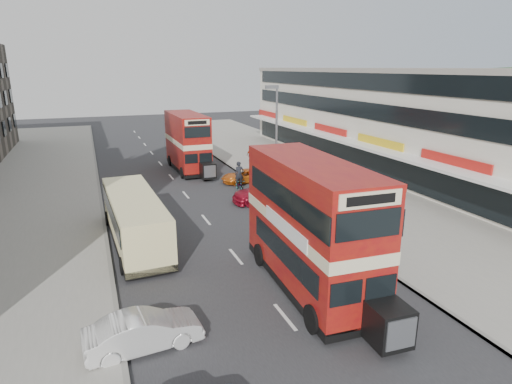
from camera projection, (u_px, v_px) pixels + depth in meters
name	position (u px, v px, depth m)	size (l,w,h in m)	color
ground	(309.00, 347.00, 15.11)	(160.00, 160.00, 0.00)	#28282B
road_surface	(186.00, 195.00, 33.03)	(12.00, 90.00, 0.01)	#28282B
pavement_right	(324.00, 180.00, 37.17)	(12.00, 90.00, 0.15)	gray
pavement_left	(8.00, 212.00, 28.86)	(12.00, 90.00, 0.15)	gray
kerb_left	(101.00, 203.00, 30.90)	(0.20, 90.00, 0.16)	gray
kerb_right	(260.00, 186.00, 35.12)	(0.20, 90.00, 0.16)	gray
commercial_row	(390.00, 119.00, 40.43)	(9.90, 46.20, 9.30)	beige
street_lamp	(275.00, 131.00, 32.17)	(1.00, 0.20, 8.12)	slate
bus_main	(311.00, 226.00, 18.43)	(3.15, 10.08, 5.49)	black
bus_second	(187.00, 142.00, 40.26)	(2.66, 9.29, 5.11)	black
coach	(135.00, 218.00, 23.61)	(2.83, 9.62, 2.53)	black
car_left_front	(144.00, 331.00, 14.87)	(1.39, 3.97, 1.31)	silver
car_right_a	(267.00, 192.00, 31.18)	(2.07, 5.10, 1.48)	maroon
car_right_b	(244.00, 176.00, 36.52)	(1.81, 3.92, 1.09)	orange
pedestrian_near	(324.00, 198.00, 28.96)	(0.58, 0.39, 1.57)	gray
pedestrian_far	(250.00, 155.00, 43.05)	(0.98, 0.41, 1.66)	gray
cyclist	(239.00, 180.00, 33.97)	(0.73, 1.66, 2.33)	gray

